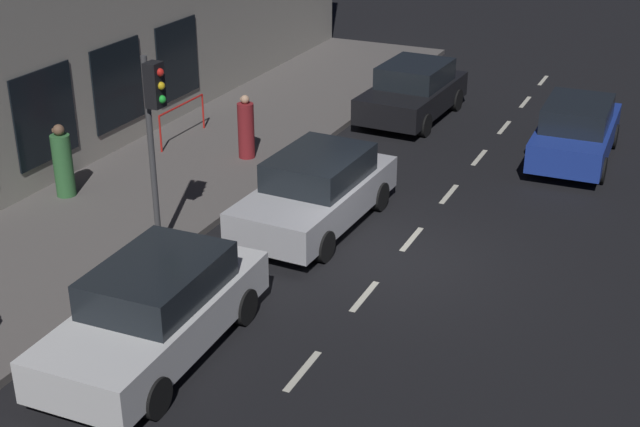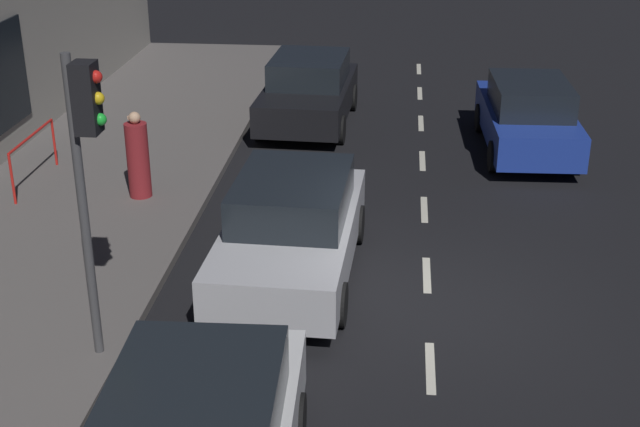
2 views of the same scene
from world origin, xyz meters
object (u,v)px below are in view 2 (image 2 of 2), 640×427
object	(u,v)px
parked_car_0	(292,228)
pedestrian_2	(138,159)
traffic_light	(86,146)
parked_car_3	(528,116)
parked_car_1	(309,91)

from	to	relation	value
parked_car_0	pedestrian_2	bearing A→B (deg)	-37.40
traffic_light	parked_car_0	distance (m)	4.01
parked_car_3	parked_car_1	bearing A→B (deg)	160.63
parked_car_1	traffic_light	bearing A→B (deg)	84.16
parked_car_0	pedestrian_2	xyz separation A→B (m)	(3.13, -2.59, 0.09)
parked_car_3	pedestrian_2	size ratio (longest dim) A/B	2.65
parked_car_0	parked_car_1	world-z (taller)	same
traffic_light	pedestrian_2	size ratio (longest dim) A/B	2.43
parked_car_1	pedestrian_2	size ratio (longest dim) A/B	2.63
parked_car_1	pedestrian_2	bearing A→B (deg)	65.76
traffic_light	parked_car_3	xyz separation A→B (m)	(-6.36, -8.83, -2.18)
traffic_light	parked_car_1	bearing A→B (deg)	-98.35
traffic_light	parked_car_3	world-z (taller)	traffic_light
pedestrian_2	traffic_light	bearing A→B (deg)	-167.76
parked_car_1	parked_car_3	distance (m)	5.08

